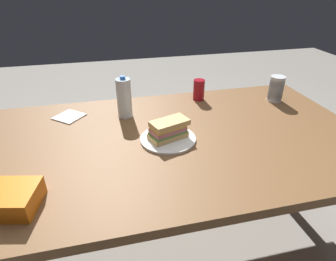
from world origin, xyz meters
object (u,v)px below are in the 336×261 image
(sandwich, at_px, (168,130))
(chip_bag, at_px, (1,199))
(soda_can_red, at_px, (199,90))
(plastic_cup_stack, at_px, (276,89))
(dining_table, at_px, (177,150))
(paper_plate, at_px, (168,139))
(water_bottle_tall, at_px, (124,98))

(sandwich, relative_size, chip_bag, 0.87)
(soda_can_red, bearing_deg, plastic_cup_stack, -15.37)
(soda_can_red, bearing_deg, dining_table, -120.62)
(paper_plate, relative_size, chip_bag, 1.10)
(soda_can_red, distance_m, chip_bag, 1.14)
(dining_table, xyz_separation_m, sandwich, (-0.05, -0.02, 0.13))
(soda_can_red, relative_size, water_bottle_tall, 0.55)
(paper_plate, bearing_deg, chip_bag, -155.16)
(dining_table, bearing_deg, sandwich, -162.10)
(paper_plate, xyz_separation_m, plastic_cup_stack, (0.72, 0.29, 0.07))
(water_bottle_tall, bearing_deg, chip_bag, -128.35)
(sandwich, bearing_deg, plastic_cup_stack, 22.21)
(paper_plate, xyz_separation_m, soda_can_red, (0.28, 0.41, 0.05))
(chip_bag, distance_m, water_bottle_tall, 0.74)
(dining_table, distance_m, sandwich, 0.14)
(dining_table, distance_m, paper_plate, 0.10)
(soda_can_red, relative_size, chip_bag, 0.53)
(soda_can_red, height_order, water_bottle_tall, water_bottle_tall)
(dining_table, distance_m, chip_bag, 0.74)
(dining_table, xyz_separation_m, plastic_cup_stack, (0.67, 0.28, 0.15))
(paper_plate, xyz_separation_m, chip_bag, (-0.62, -0.29, 0.03))
(chip_bag, height_order, plastic_cup_stack, plastic_cup_stack)
(plastic_cup_stack, bearing_deg, soda_can_red, 164.63)
(dining_table, bearing_deg, soda_can_red, 59.38)
(chip_bag, bearing_deg, dining_table, -142.96)
(dining_table, xyz_separation_m, water_bottle_tall, (-0.21, 0.27, 0.18))
(paper_plate, relative_size, plastic_cup_stack, 1.70)
(dining_table, relative_size, paper_plate, 7.02)
(soda_can_red, height_order, plastic_cup_stack, plastic_cup_stack)
(soda_can_red, distance_m, water_bottle_tall, 0.47)
(sandwich, xyz_separation_m, plastic_cup_stack, (0.71, 0.29, 0.02))
(water_bottle_tall, bearing_deg, plastic_cup_stack, 0.33)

